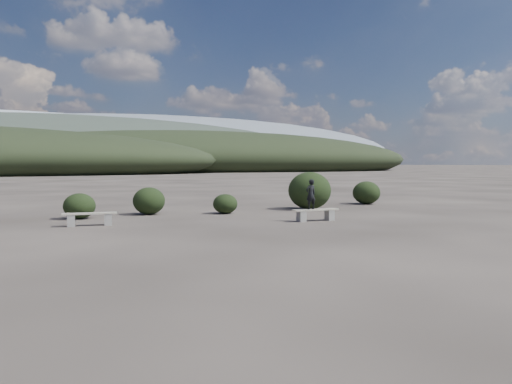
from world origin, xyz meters
name	(u,v)px	position (x,y,z in m)	size (l,w,h in m)	color
ground	(305,246)	(0.00, 0.00, 0.00)	(1200.00, 1200.00, 0.00)	black
bench_left	(90,218)	(-4.25, 6.16, 0.25)	(1.68, 0.52, 0.41)	gray
bench_right	(316,214)	(2.92, 4.36, 0.25)	(1.65, 0.39, 0.41)	gray
seated_person	(311,194)	(2.73, 4.37, 0.92)	(0.37, 0.24, 1.02)	black
shrub_a	(79,206)	(-4.37, 8.42, 0.46)	(1.11, 1.11, 0.91)	black
shrub_b	(149,201)	(-1.79, 8.90, 0.53)	(1.23, 1.23, 1.05)	black
shrub_c	(225,204)	(1.00, 8.00, 0.39)	(0.96, 0.96, 0.77)	black
shrub_d	(310,191)	(4.98, 8.28, 0.80)	(1.84, 1.84, 1.61)	black
shrub_e	(366,193)	(8.89, 9.52, 0.55)	(1.33, 1.33, 1.11)	black
mountain_ridges	(28,150)	(-7.48, 339.06, 10.84)	(500.00, 400.00, 56.00)	black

